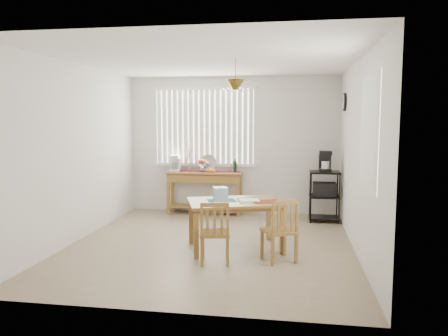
% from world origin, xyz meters
% --- Properties ---
extents(ground, '(4.00, 4.50, 0.01)m').
position_xyz_m(ground, '(0.00, 0.00, -0.01)').
color(ground, gray).
extents(room_shell, '(4.20, 4.70, 2.70)m').
position_xyz_m(room_shell, '(0.00, 0.02, 1.69)').
color(room_shell, silver).
rests_on(room_shell, ground).
extents(sideboard, '(1.43, 0.40, 0.80)m').
position_xyz_m(sideboard, '(-0.50, 2.03, 0.60)').
color(sideboard, olive).
rests_on(sideboard, ground).
extents(sideboard_items, '(1.36, 0.33, 0.62)m').
position_xyz_m(sideboard_items, '(-0.75, 2.04, 0.93)').
color(sideboard_items, maroon).
rests_on(sideboard_items, sideboard).
extents(wire_cart, '(0.52, 0.42, 0.89)m').
position_xyz_m(wire_cart, '(1.70, 1.75, 0.53)').
color(wire_cart, black).
rests_on(wire_cart, ground).
extents(cart_items, '(0.21, 0.25, 0.37)m').
position_xyz_m(cart_items, '(1.70, 1.76, 1.05)').
color(cart_items, black).
rests_on(cart_items, wire_cart).
extents(dining_table, '(1.45, 1.17, 0.68)m').
position_xyz_m(dining_table, '(0.36, -0.15, 0.60)').
color(dining_table, olive).
rests_on(dining_table, ground).
extents(table_items, '(1.06, 0.50, 0.22)m').
position_xyz_m(table_items, '(0.28, -0.29, 0.76)').
color(table_items, '#136F5F').
rests_on(table_items, dining_table).
extents(chair_left, '(0.42, 0.42, 0.80)m').
position_xyz_m(chair_left, '(0.20, -0.80, 0.39)').
color(chair_left, olive).
rests_on(chair_left, ground).
extents(chair_right, '(0.51, 0.51, 0.81)m').
position_xyz_m(chair_right, '(1.00, -0.61, 0.40)').
color(chair_right, olive).
rests_on(chair_right, ground).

